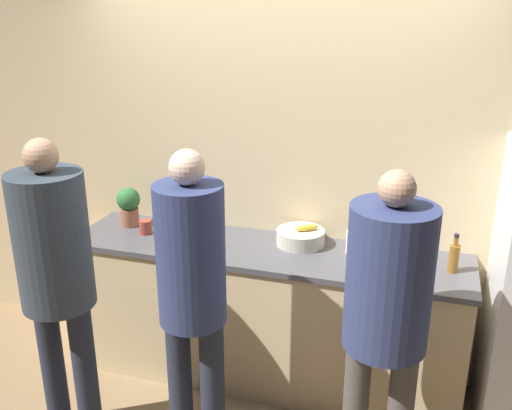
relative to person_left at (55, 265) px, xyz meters
name	(u,v)px	position (x,y,z in m)	size (l,w,h in m)	color
ground_plane	(249,407)	(0.90, 0.48, -1.06)	(14.00, 14.00, 0.00)	#8C704C
wall_back	(280,176)	(0.90, 1.13, 0.24)	(5.20, 0.06, 2.60)	#D6BC8C
counter	(266,313)	(0.90, 0.83, -0.59)	(2.47, 0.63, 0.93)	beige
person_left	(55,265)	(0.00, 0.00, 0.00)	(0.38, 0.38, 1.74)	#232838
person_center	(192,285)	(0.74, 0.08, -0.04)	(0.34, 0.34, 1.72)	#232838
person_right	(387,303)	(1.69, 0.17, -0.03)	(0.40, 0.40, 1.68)	#4C4742
fruit_bowl	(301,237)	(1.09, 0.94, -0.08)	(0.30, 0.30, 0.13)	beige
utensil_crock	(354,241)	(1.43, 0.92, -0.06)	(0.10, 0.10, 0.28)	silver
bottle_clear	(402,238)	(1.70, 1.05, -0.06)	(0.06, 0.06, 0.19)	silver
bottle_amber	(454,257)	(1.99, 0.83, -0.04)	(0.06, 0.06, 0.23)	brown
cup_white	(206,220)	(0.42, 1.03, -0.08)	(0.07, 0.07, 0.10)	white
cup_red	(145,227)	(0.09, 0.81, -0.09)	(0.08, 0.08, 0.09)	#A33D33
potted_plant	(129,205)	(-0.08, 0.91, 0.01)	(0.16, 0.16, 0.26)	#9E6042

